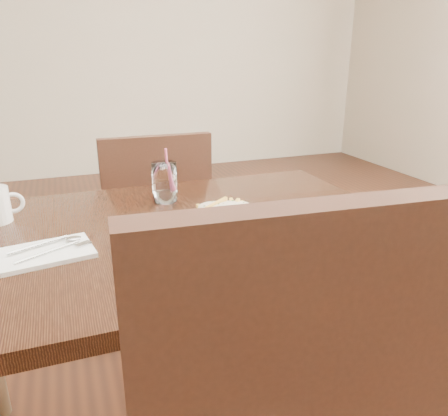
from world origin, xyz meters
name	(u,v)px	position (x,y,z in m)	size (l,w,h in m)	color
table	(177,255)	(0.00, 0.00, 0.67)	(1.20, 0.80, 0.75)	black
chair_far	(155,225)	(0.07, 0.63, 0.51)	(0.41, 0.41, 0.89)	#321A10
fries_plate	(224,230)	(0.10, -0.09, 0.76)	(0.37, 0.33, 0.02)	white
loaded_fries	(224,213)	(0.10, -0.09, 0.81)	(0.26, 0.23, 0.07)	gold
napkin	(44,253)	(-0.32, -0.06, 0.76)	(0.21, 0.13, 0.01)	white
cutlery	(43,249)	(-0.32, -0.05, 0.76)	(0.18, 0.14, 0.01)	silver
water_glass	(165,185)	(0.02, 0.21, 0.80)	(0.07, 0.07, 0.16)	white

